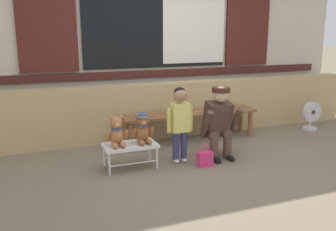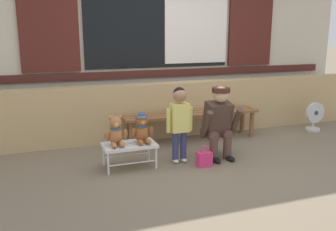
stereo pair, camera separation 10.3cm
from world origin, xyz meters
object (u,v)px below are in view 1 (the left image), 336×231
wooden_bench_long (191,116)px  floor_fan (311,116)px  handbag_on_ground (205,158)px  teddy_bear_plain (117,132)px  teddy_bear_with_hat (143,129)px  small_display_bench (130,147)px  adult_crouching (219,122)px  child_standing (180,116)px

wooden_bench_long → floor_fan: size_ratio=4.37×
handbag_on_ground → teddy_bear_plain: bearing=164.9°
teddy_bear_with_hat → handbag_on_ground: 0.85m
small_display_bench → teddy_bear_plain: (-0.16, 0.00, 0.20)m
teddy_bear_with_hat → adult_crouching: size_ratio=0.38×
child_standing → floor_fan: child_standing is taller
small_display_bench → floor_fan: size_ratio=1.33×
small_display_bench → floor_fan: 3.36m
small_display_bench → teddy_bear_with_hat: teddy_bear_with_hat is taller
teddy_bear_with_hat → handbag_on_ground: (0.71, -0.28, -0.38)m
teddy_bear_plain → adult_crouching: bearing=-1.8°
handbag_on_ground → adult_crouching: bearing=36.9°
child_standing → handbag_on_ground: child_standing is taller
handbag_on_ground → floor_fan: bearing=19.8°
adult_crouching → floor_fan: size_ratio=1.98×
wooden_bench_long → adult_crouching: bearing=-88.3°
floor_fan → small_display_bench: bearing=-169.7°
small_display_bench → floor_fan: bearing=10.3°
wooden_bench_long → handbag_on_ground: bearing=-105.2°
wooden_bench_long → child_standing: 0.98m
teddy_bear_with_hat → child_standing: child_standing is taller
adult_crouching → floor_fan: bearing=16.9°
wooden_bench_long → teddy_bear_plain: (-1.32, -0.78, 0.09)m
small_display_bench → teddy_bear_with_hat: 0.26m
wooden_bench_long → teddy_bear_with_hat: size_ratio=5.78×
adult_crouching → floor_fan: (2.12, 0.64, -0.24)m
floor_fan → wooden_bench_long: bearing=175.2°
teddy_bear_plain → teddy_bear_with_hat: bearing=0.1°
small_display_bench → handbag_on_ground: bearing=-17.6°
floor_fan → teddy_bear_plain: bearing=-170.2°
wooden_bench_long → floor_fan: bearing=-4.8°
teddy_bear_with_hat → child_standing: 0.49m
teddy_bear_with_hat → wooden_bench_long: bearing=38.1°
adult_crouching → handbag_on_ground: (-0.31, -0.23, -0.38)m
teddy_bear_with_hat → adult_crouching: adult_crouching is taller
teddy_bear_plain → handbag_on_ground: bearing=-15.1°
small_display_bench → child_standing: child_standing is taller
teddy_bear_with_hat → handbag_on_ground: teddy_bear_with_hat is taller
small_display_bench → handbag_on_ground: (0.87, -0.28, -0.17)m
small_display_bench → teddy_bear_plain: size_ratio=1.76×
adult_crouching → teddy_bear_with_hat: bearing=177.5°
wooden_bench_long → teddy_bear_plain: size_ratio=5.78×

